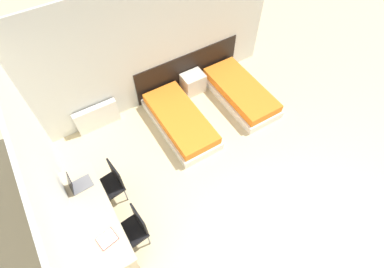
{
  "coord_description": "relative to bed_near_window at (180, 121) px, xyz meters",
  "views": [
    {
      "loc": [
        -1.69,
        -0.76,
        5.03
      ],
      "look_at": [
        0.0,
        2.0,
        0.55
      ],
      "focal_mm": 28.0,
      "sensor_mm": 36.0,
      "label": 1
    }
  ],
  "objects": [
    {
      "name": "ground_plane",
      "position": [
        -0.11,
        -2.64,
        -0.18
      ],
      "size": [
        20.0,
        20.0,
        0.0
      ],
      "primitive_type": "plane",
      "color": "beige"
    },
    {
      "name": "wall_back",
      "position": [
        -0.11,
        1.02,
        1.17
      ],
      "size": [
        5.64,
        0.05,
        2.7
      ],
      "color": "silver",
      "rests_on": "ground_plane"
    },
    {
      "name": "wall_left",
      "position": [
        -2.45,
        -0.82,
        1.17
      ],
      "size": [
        0.05,
        4.63,
        2.7
      ],
      "color": "silver",
      "rests_on": "ground_plane"
    },
    {
      "name": "headboard_panel",
      "position": [
        0.77,
        0.98,
        0.27
      ],
      "size": [
        2.54,
        0.03,
        0.88
      ],
      "color": "black",
      "rests_on": "ground_plane"
    },
    {
      "name": "bed_near_window",
      "position": [
        0.0,
        0.0,
        0.0
      ],
      "size": [
        0.89,
        1.9,
        0.36
      ],
      "color": "silver",
      "rests_on": "ground_plane"
    },
    {
      "name": "bed_near_door",
      "position": [
        1.55,
        0.0,
        0.0
      ],
      "size": [
        0.89,
        1.9,
        0.36
      ],
      "color": "silver",
      "rests_on": "ground_plane"
    },
    {
      "name": "nightstand",
      "position": [
        0.77,
        0.76,
        0.06
      ],
      "size": [
        0.49,
        0.38,
        0.47
      ],
      "color": "beige",
      "rests_on": "ground_plane"
    },
    {
      "name": "radiator",
      "position": [
        -1.44,
        0.9,
        0.11
      ],
      "size": [
        0.89,
        0.12,
        0.57
      ],
      "color": "silver",
      "rests_on": "ground_plane"
    },
    {
      "name": "desk",
      "position": [
        -2.17,
        -1.23,
        0.39
      ],
      "size": [
        0.52,
        1.88,
        0.73
      ],
      "color": "#C6B28E",
      "rests_on": "ground_plane"
    },
    {
      "name": "chair_near_laptop",
      "position": [
        -1.77,
        -0.77,
        0.33
      ],
      "size": [
        0.48,
        0.48,
        0.92
      ],
      "rotation": [
        0.0,
        0.0,
        0.12
      ],
      "color": "black",
      "rests_on": "ground_plane"
    },
    {
      "name": "chair_near_notebook",
      "position": [
        -1.77,
        -1.67,
        0.33
      ],
      "size": [
        0.47,
        0.47,
        0.92
      ],
      "rotation": [
        0.0,
        0.0,
        0.1
      ],
      "color": "black",
      "rests_on": "ground_plane"
    },
    {
      "name": "laptop",
      "position": [
        -2.23,
        -0.69,
        0.63
      ],
      "size": [
        0.35,
        0.26,
        0.34
      ],
      "rotation": [
        0.0,
        0.0,
        0.05
      ],
      "color": "slate",
      "rests_on": "desk"
    },
    {
      "name": "open_notebook",
      "position": [
        -2.16,
        -1.69,
        0.57
      ],
      "size": [
        0.3,
        0.26,
        0.02
      ],
      "rotation": [
        0.0,
        0.0,
        0.18
      ],
      "color": "#B21E1E",
      "rests_on": "desk"
    }
  ]
}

